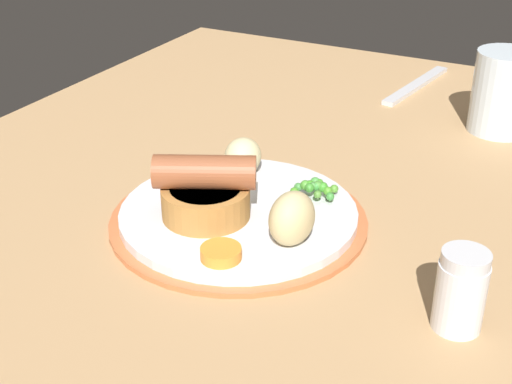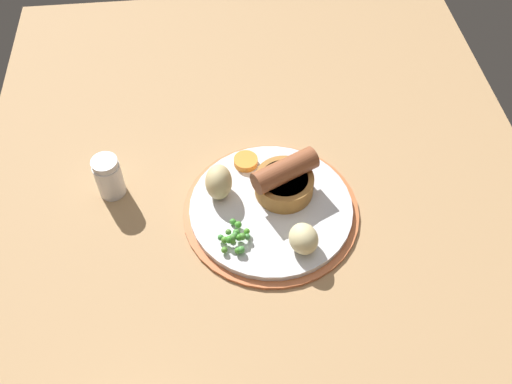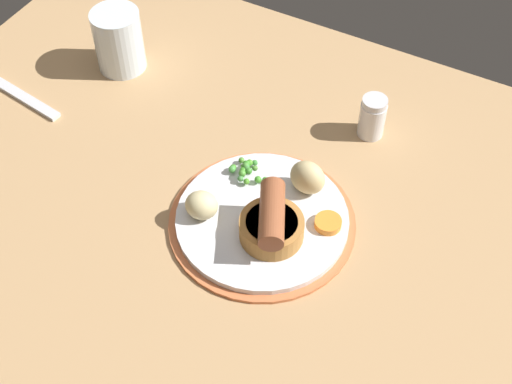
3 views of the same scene
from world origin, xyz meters
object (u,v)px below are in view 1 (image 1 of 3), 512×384
Objects in this scene: dinner_plate at (239,217)px; potato_chunk_0 at (292,218)px; drinking_glass at (504,92)px; sausage_pudding at (205,192)px; salt_shaker at (461,291)px; potato_chunk_1 at (243,156)px; fork at (416,85)px; carrot_slice_2 at (221,253)px; pea_pile at (314,189)px.

dinner_plate is 8.07cm from potato_chunk_0.
potato_chunk_0 is 38.13cm from drinking_glass.
dinner_plate is 2.53× the size of sausage_pudding.
dinner_plate is at bearing -105.33° from salt_shaker.
potato_chunk_1 reaches higher than fork.
potato_chunk_0 is 1.38× the size of carrot_slice_2.
fork is at bearing -128.76° from drinking_glass.
dinner_plate is 44.35cm from fork.
fork is 1.86× the size of drinking_glass.
salt_shaker is (3.56, 23.69, -0.62)cm from sausage_pudding.
salt_shaker is (39.61, 4.45, -1.67)cm from drinking_glass.
sausage_pudding reaches higher than fork.
potato_chunk_1 reaches higher than dinner_plate.
sausage_pudding is 0.53× the size of fork.
potato_chunk_0 is at bearing 140.19° from carrot_slice_2.
drinking_glass is at bearing 160.76° from carrot_slice_2.
potato_chunk_1 is 0.23× the size of fork.
salt_shaker reaches higher than dinner_plate.
drinking_glass is at bearing 142.69° from potato_chunk_1.
fork is (-47.14, -2.64, -3.47)cm from potato_chunk_0.
carrot_slice_2 is (7.90, 2.68, 1.34)cm from dinner_plate.
salt_shaker is at bearing 62.75° from potato_chunk_1.
sausage_pudding is 2.00× the size of potato_chunk_0.
dinner_plate is 1.33× the size of fork.
fork is at bearing -160.73° from salt_shaker.
pea_pile is 8.73cm from potato_chunk_1.
potato_chunk_1 is (-9.26, -1.19, -0.53)cm from sausage_pudding.
sausage_pudding reaches higher than dinner_plate.
pea_pile is 1.24× the size of potato_chunk_1.
pea_pile is at bearing 78.82° from potato_chunk_1.
dinner_plate is at bearing -45.47° from pea_pile.
salt_shaker is at bearing 74.67° from dinner_plate.
pea_pile is (-5.20, 5.28, 1.80)cm from dinner_plate.
carrot_slice_2 is at bearing 6.92° from fork.
potato_chunk_0 is (2.99, 6.77, 3.21)cm from dinner_plate.
fork is (-46.53, 6.18, -3.49)cm from sausage_pudding.
sausage_pudding is at bearing -44.07° from pea_pile.
potato_chunk_1 is at bearing -37.31° from drinking_glass.
pea_pile is at bearing -124.23° from salt_shaker.
dinner_plate is at bearing -113.82° from potato_chunk_0.
potato_chunk_1 is 0.44× the size of drinking_glass.
fork is (-52.05, 1.46, -1.61)cm from carrot_slice_2.
sausage_pudding reaches higher than carrot_slice_2.
pea_pile is 1.10× the size of potato_chunk_0.
sausage_pudding is 8.84cm from potato_chunk_0.
potato_chunk_0 reaches higher than dinner_plate.
carrot_slice_2 is at bearing -39.81° from potato_chunk_0.
sausage_pudding is 2.77× the size of carrot_slice_2.
dinner_plate is at bearing 25.19° from potato_chunk_1.
dinner_plate is 4.59× the size of pea_pile.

